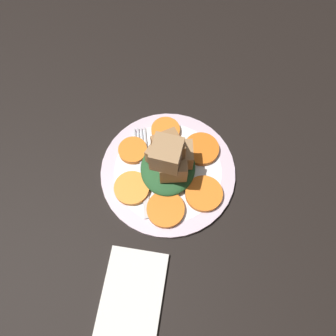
# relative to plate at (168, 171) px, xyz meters

# --- Properties ---
(table_slab) EXTENTS (1.20, 1.20, 0.02)m
(table_slab) POSITION_rel_plate_xyz_m (0.00, 0.00, -0.02)
(table_slab) COLOR black
(table_slab) RESTS_ON ground
(plate) EXTENTS (0.25, 0.25, 0.01)m
(plate) POSITION_rel_plate_xyz_m (0.00, 0.00, 0.00)
(plate) COLOR silver
(plate) RESTS_ON table_slab
(carrot_slice_0) EXTENTS (0.06, 0.06, 0.01)m
(carrot_slice_0) POSITION_rel_plate_xyz_m (0.05, -0.06, 0.01)
(carrot_slice_0) COLOR orange
(carrot_slice_0) RESTS_ON plate
(carrot_slice_1) EXTENTS (0.07, 0.07, 0.01)m
(carrot_slice_1) POSITION_rel_plate_xyz_m (0.08, 0.01, 0.01)
(carrot_slice_1) COLOR orange
(carrot_slice_1) RESTS_ON plate
(carrot_slice_2) EXTENTS (0.07, 0.07, 0.01)m
(carrot_slice_2) POSITION_rel_plate_xyz_m (0.04, 0.07, 0.01)
(carrot_slice_2) COLOR orange
(carrot_slice_2) RESTS_ON plate
(carrot_slice_3) EXTENTS (0.07, 0.07, 0.01)m
(carrot_slice_3) POSITION_rel_plate_xyz_m (-0.05, 0.06, 0.01)
(carrot_slice_3) COLOR orange
(carrot_slice_3) RESTS_ON plate
(carrot_slice_4) EXTENTS (0.06, 0.06, 0.01)m
(carrot_slice_4) POSITION_rel_plate_xyz_m (-0.08, -0.02, 0.01)
(carrot_slice_4) COLOR orange
(carrot_slice_4) RESTS_ON plate
(carrot_slice_5) EXTENTS (0.06, 0.06, 0.01)m
(carrot_slice_5) POSITION_rel_plate_xyz_m (-0.03, -0.07, 0.01)
(carrot_slice_5) COLOR orange
(carrot_slice_5) RESTS_ON plate
(center_pile) EXTENTS (0.11, 0.10, 0.12)m
(center_pile) POSITION_rel_plate_xyz_m (0.00, 0.00, 0.05)
(center_pile) COLOR #235128
(center_pile) RESTS_ON plate
(fork) EXTENTS (0.18, 0.07, 0.00)m
(fork) POSITION_rel_plate_xyz_m (0.00, -0.05, 0.01)
(fork) COLOR #B2B2B7
(fork) RESTS_ON plate
(napkin) EXTENTS (0.16, 0.10, 0.01)m
(napkin) POSITION_rel_plate_xyz_m (0.23, -0.02, -0.00)
(napkin) COLOR silver
(napkin) RESTS_ON table_slab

